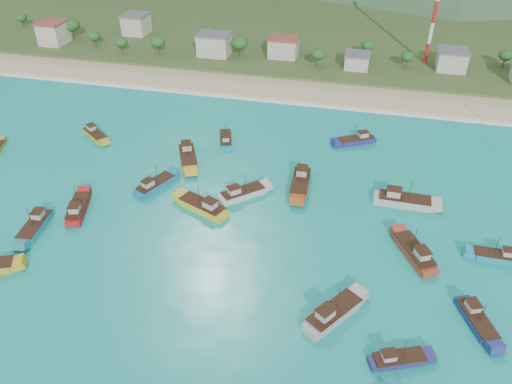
% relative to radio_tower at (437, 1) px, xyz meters
% --- Properties ---
extents(ground, '(600.00, 600.00, 0.00)m').
position_rel_radio_tower_xyz_m(ground, '(-44.69, -108.00, -22.24)').
color(ground, '#0C877D').
rests_on(ground, ground).
extents(beach, '(400.00, 18.00, 1.20)m').
position_rel_radio_tower_xyz_m(beach, '(-44.69, -29.00, -22.24)').
color(beach, beige).
rests_on(beach, ground).
extents(land, '(400.00, 110.00, 2.40)m').
position_rel_radio_tower_xyz_m(land, '(-44.69, 32.00, -22.24)').
color(land, '#385123').
rests_on(land, ground).
extents(surf_line, '(400.00, 2.50, 0.08)m').
position_rel_radio_tower_xyz_m(surf_line, '(-44.69, -38.50, -22.24)').
color(surf_line, white).
rests_on(surf_line, ground).
extents(village, '(208.86, 27.64, 7.59)m').
position_rel_radio_tower_xyz_m(village, '(-48.04, -4.94, -17.40)').
color(village, beige).
rests_on(village, ground).
extents(vegetation, '(277.33, 25.12, 8.32)m').
position_rel_radio_tower_xyz_m(vegetation, '(-52.27, -4.91, -17.29)').
color(vegetation, '#235623').
rests_on(vegetation, ground).
extents(radio_tower, '(1.20, 1.20, 41.28)m').
position_rel_radio_tower_xyz_m(radio_tower, '(0.00, 0.00, 0.00)').
color(radio_tower, red).
rests_on(radio_tower, ground).
extents(boat_0, '(9.42, 11.31, 6.78)m').
position_rel_radio_tower_xyz_m(boat_0, '(-19.03, -117.88, -21.40)').
color(boat_0, '#AAA49B').
rests_on(boat_0, ground).
extents(boat_3, '(6.14, 11.14, 6.32)m').
position_rel_radio_tower_xyz_m(boat_3, '(-74.41, -101.47, -21.49)').
color(boat_3, maroon).
rests_on(boat_3, ground).
extents(boat_4, '(6.36, 10.09, 5.75)m').
position_rel_radio_tower_xyz_m(boat_4, '(3.72, -113.78, -21.59)').
color(boat_4, navy).
rests_on(boat_4, ground).
extents(boat_6, '(4.16, 12.34, 7.20)m').
position_rel_radio_tower_xyz_m(boat_6, '(-30.21, -81.50, -21.33)').
color(boat_6, '#AF4418').
rests_on(boat_6, ground).
extents(boat_7, '(8.34, 11.66, 6.74)m').
position_rel_radio_tower_xyz_m(boat_7, '(-5.66, -99.63, -21.41)').
color(boat_7, '#973A25').
rests_on(boat_7, ground).
extents(boat_8, '(9.04, 5.68, 5.15)m').
position_rel_radio_tower_xyz_m(boat_8, '(-8.65, -124.30, -21.70)').
color(boat_8, navy).
rests_on(boat_8, ground).
extents(boat_10, '(5.42, 9.76, 5.53)m').
position_rel_radio_tower_xyz_m(boat_10, '(-52.32, -65.64, -21.63)').
color(boat_10, teal).
rests_on(boat_10, ground).
extents(boat_16, '(9.45, 8.10, 5.72)m').
position_rel_radio_tower_xyz_m(boat_16, '(-86.65, -71.02, -21.60)').
color(boat_16, gold).
rests_on(boat_16, ground).
extents(boat_17, '(4.32, 10.82, 6.22)m').
position_rel_radio_tower_xyz_m(boat_17, '(-79.84, -108.69, -21.50)').
color(boat_17, teal).
rests_on(boat_17, ground).
extents(boat_18, '(9.24, 2.77, 5.45)m').
position_rel_radio_tower_xyz_m(boat_18, '(9.45, -96.85, -21.64)').
color(boat_18, teal).
rests_on(boat_18, ground).
extents(boat_19, '(11.90, 7.60, 6.79)m').
position_rel_radio_tower_xyz_m(boat_19, '(-48.93, -95.01, -21.40)').
color(boat_19, gold).
rests_on(boat_19, ground).
extents(boat_21, '(8.28, 12.32, 7.06)m').
position_rel_radio_tower_xyz_m(boat_21, '(-58.83, -76.52, -21.35)').
color(boat_21, gold).
rests_on(boat_21, ground).
extents(boat_22, '(7.05, 10.59, 6.06)m').
position_rel_radio_tower_xyz_m(boat_22, '(-62.03, -89.57, -21.53)').
color(boat_22, '#1270A9').
rests_on(boat_22, ground).
extents(boat_23, '(10.21, 7.58, 5.95)m').
position_rel_radio_tower_xyz_m(boat_23, '(-19.31, -58.48, -21.55)').
color(boat_23, navy).
rests_on(boat_23, ground).
extents(boat_26, '(12.21, 3.85, 7.17)m').
position_rel_radio_tower_xyz_m(boat_26, '(-7.65, -83.14, -21.33)').
color(boat_26, '#BEB4AD').
rests_on(boat_26, ground).
extents(boat_28, '(10.02, 9.55, 6.32)m').
position_rel_radio_tower_xyz_m(boat_28, '(-42.09, -88.29, -21.49)').
color(boat_28, beige).
rests_on(boat_28, ground).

